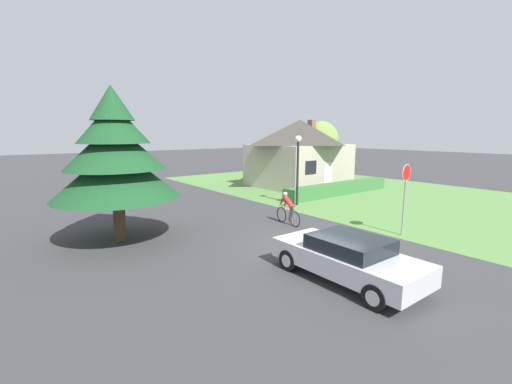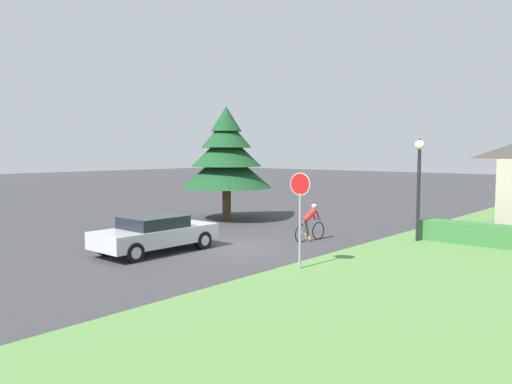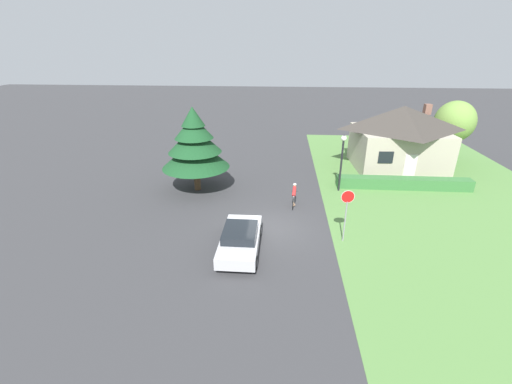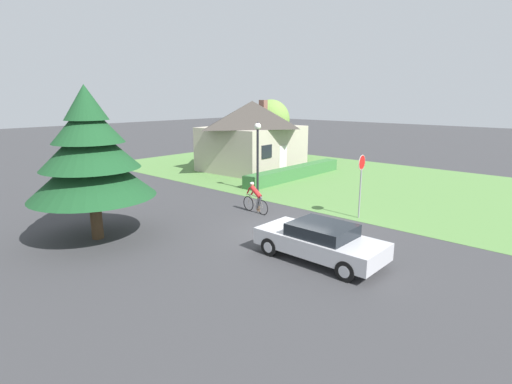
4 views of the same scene
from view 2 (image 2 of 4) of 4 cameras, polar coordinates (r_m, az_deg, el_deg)
ground_plane at (r=18.43m, az=-2.98°, el=-6.37°), size 140.00×140.00×0.00m
sedan_left_lane at (r=17.84m, az=-11.44°, el=-4.66°), size 1.92×4.36×1.28m
cyclist at (r=19.82m, az=6.17°, el=-3.56°), size 0.44×1.73×1.47m
stop_sign at (r=14.92m, az=5.06°, el=-1.13°), size 0.68×0.08×2.89m
street_lamp at (r=20.48m, az=18.13°, el=2.31°), size 0.38×0.38×4.04m
conifer_tall_near at (r=25.66m, az=-3.41°, el=4.08°), size 4.64×4.64×5.83m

